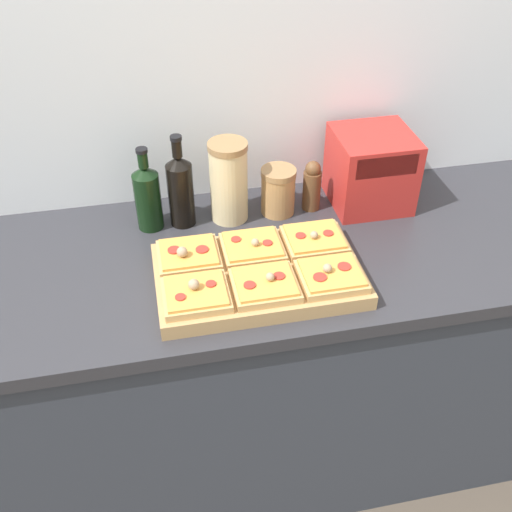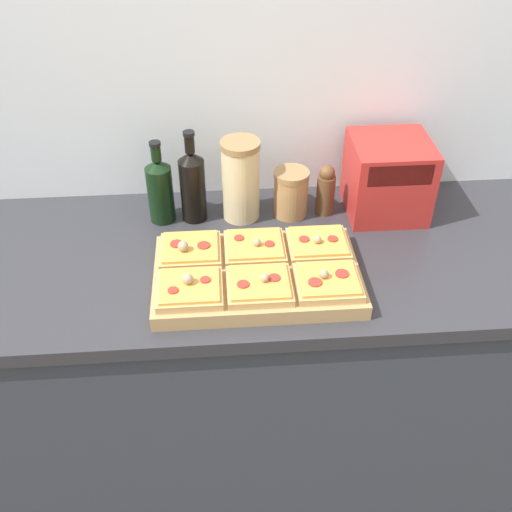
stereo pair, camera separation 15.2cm
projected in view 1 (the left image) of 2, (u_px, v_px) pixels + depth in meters
The scene contains 15 objects.
wall_back at pixel (210, 81), 1.69m from camera, with size 6.00×0.06×2.50m.
kitchen_counter at pixel (238, 365), 1.91m from camera, with size 2.63×0.67×0.90m.
cutting_board at pixel (258, 276), 1.53m from camera, with size 0.52×0.32×0.04m, color tan.
pizza_slice_back_left at pixel (188, 255), 1.54m from camera, with size 0.16×0.14×0.06m.
pizza_slice_back_center at pixel (252, 247), 1.57m from camera, with size 0.16×0.14×0.05m.
pizza_slice_back_right at pixel (314, 239), 1.59m from camera, with size 0.16×0.14×0.05m.
pizza_slice_front_left at pixel (196, 294), 1.42m from camera, with size 0.16×0.14×0.05m.
pizza_slice_front_center at pixel (265, 285), 1.45m from camera, with size 0.16×0.14×0.05m.
pizza_slice_front_right at pixel (331, 276), 1.48m from camera, with size 0.16×0.14×0.05m.
olive_oil_bottle at pixel (148, 196), 1.67m from camera, with size 0.07×0.07×0.25m.
wine_bottle at pixel (180, 189), 1.68m from camera, with size 0.07×0.07×0.28m.
grain_jar_tall at pixel (229, 181), 1.70m from camera, with size 0.11×0.11×0.24m.
grain_jar_short at pixel (278, 191), 1.75m from camera, with size 0.10×0.10×0.14m.
pepper_mill at pixel (312, 186), 1.76m from camera, with size 0.05×0.05×0.16m.
toaster_oven at pixel (371, 169), 1.77m from camera, with size 0.25×0.22×0.22m.
Camera 1 is at (-0.20, -0.94, 1.91)m, focal length 42.00 mm.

